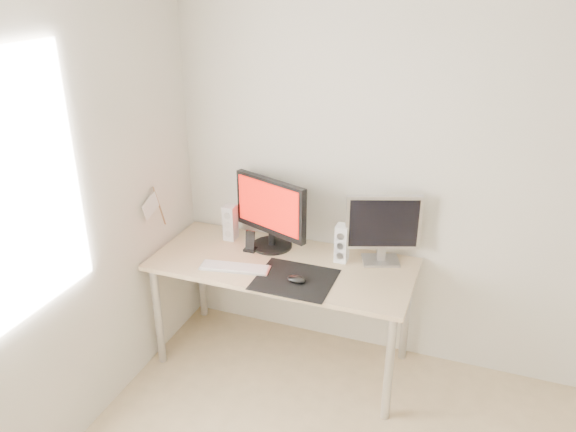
# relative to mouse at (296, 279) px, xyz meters

# --- Properties ---
(wall_back) EXTENTS (3.50, 0.00, 3.50)m
(wall_back) POSITION_rel_mouse_xyz_m (0.77, 0.57, 0.50)
(wall_back) COLOR white
(wall_back) RESTS_ON ground
(mousepad) EXTENTS (0.45, 0.40, 0.00)m
(mousepad) POSITION_rel_mouse_xyz_m (-0.02, 0.03, -0.02)
(mousepad) COLOR black
(mousepad) RESTS_ON desk
(mouse) EXTENTS (0.11, 0.07, 0.04)m
(mouse) POSITION_rel_mouse_xyz_m (0.00, 0.00, 0.00)
(mouse) COLOR black
(mouse) RESTS_ON mousepad
(desk) EXTENTS (1.60, 0.70, 0.73)m
(desk) POSITION_rel_mouse_xyz_m (-0.16, 0.20, -0.10)
(desk) COLOR #D1B587
(desk) RESTS_ON ground
(main_monitor) EXTENTS (0.53, 0.34, 0.47)m
(main_monitor) POSITION_rel_mouse_xyz_m (-0.30, 0.37, 0.23)
(main_monitor) COLOR black
(main_monitor) RESTS_ON desk
(second_monitor) EXTENTS (0.44, 0.22, 0.43)m
(second_monitor) POSITION_rel_mouse_xyz_m (0.40, 0.42, 0.22)
(second_monitor) COLOR #B1B0B3
(second_monitor) RESTS_ON desk
(speaker_left) EXTENTS (0.08, 0.09, 0.24)m
(speaker_left) POSITION_rel_mouse_xyz_m (-0.60, 0.39, 0.10)
(speaker_left) COLOR silver
(speaker_left) RESTS_ON desk
(speaker_right) EXTENTS (0.08, 0.09, 0.24)m
(speaker_right) POSITION_rel_mouse_xyz_m (0.17, 0.35, 0.10)
(speaker_right) COLOR white
(speaker_right) RESTS_ON desk
(keyboard) EXTENTS (0.43, 0.19, 0.02)m
(keyboard) POSITION_rel_mouse_xyz_m (-0.40, 0.03, -0.02)
(keyboard) COLOR silver
(keyboard) RESTS_ON desk
(phone_dock) EXTENTS (0.08, 0.07, 0.14)m
(phone_dock) POSITION_rel_mouse_xyz_m (-0.41, 0.28, 0.02)
(phone_dock) COLOR black
(phone_dock) RESTS_ON desk
(pennant) EXTENTS (0.01, 0.23, 0.29)m
(pennant) POSITION_rel_mouse_xyz_m (-0.95, 0.06, 0.29)
(pennant) COLOR #A57F54
(pennant) RESTS_ON wall_left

